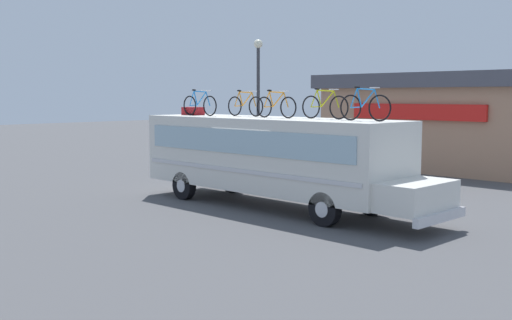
% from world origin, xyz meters
% --- Properties ---
extents(ground_plane, '(120.00, 120.00, 0.00)m').
position_xyz_m(ground_plane, '(0.00, 0.00, 0.00)').
color(ground_plane, '#4C4C4F').
extents(bus, '(10.68, 2.53, 2.80)m').
position_xyz_m(bus, '(0.21, -0.00, 1.63)').
color(bus, silver).
rests_on(bus, ground).
extents(luggage_bag_1, '(0.75, 0.47, 0.28)m').
position_xyz_m(luggage_bag_1, '(-3.74, 0.02, 2.94)').
color(luggage_bag_1, maroon).
rests_on(luggage_bag_1, bus).
extents(rooftop_bicycle_1, '(1.76, 0.44, 0.91)m').
position_xyz_m(rooftop_bicycle_1, '(-3.04, -0.26, 3.17)').
color(rooftop_bicycle_1, black).
rests_on(rooftop_bicycle_1, bus).
extents(rooftop_bicycle_2, '(1.68, 0.44, 0.88)m').
position_xyz_m(rooftop_bicycle_2, '(-1.44, 0.38, 3.16)').
color(rooftop_bicycle_2, black).
rests_on(rooftop_bicycle_2, bus).
extents(rooftop_bicycle_3, '(1.68, 0.44, 0.88)m').
position_xyz_m(rooftop_bicycle_3, '(0.31, 0.01, 3.16)').
color(rooftop_bicycle_3, black).
rests_on(rooftop_bicycle_3, bus).
extents(rooftop_bicycle_4, '(1.74, 0.44, 0.92)m').
position_xyz_m(rooftop_bicycle_4, '(1.91, 0.41, 3.18)').
color(rooftop_bicycle_4, black).
rests_on(rooftop_bicycle_4, bus).
extents(rooftop_bicycle_5, '(1.67, 0.44, 0.95)m').
position_xyz_m(rooftop_bicycle_5, '(3.58, 0.07, 3.19)').
color(rooftop_bicycle_5, black).
rests_on(rooftop_bicycle_5, bus).
extents(roadside_building, '(11.82, 7.87, 4.51)m').
position_xyz_m(roadside_building, '(-1.06, 14.20, 2.30)').
color(roadside_building, tan).
rests_on(roadside_building, ground).
extents(street_lamp, '(0.38, 0.38, 5.88)m').
position_xyz_m(street_lamp, '(-5.58, 5.12, 3.76)').
color(street_lamp, '#38383D').
rests_on(street_lamp, ground).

